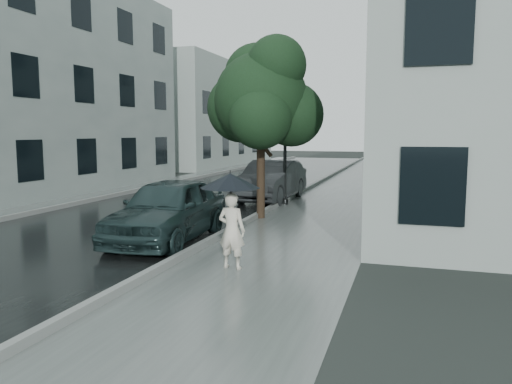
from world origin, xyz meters
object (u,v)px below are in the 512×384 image
(pedestrian, at_px, (232,231))
(car_far, at_px, (271,181))
(street_tree, at_px, (262,99))
(car_near, at_px, (168,209))
(lamp_post, at_px, (281,119))

(pedestrian, relative_size, car_far, 0.32)
(street_tree, distance_m, car_near, 4.94)
(street_tree, distance_m, car_far, 4.80)
(lamp_post, xyz_separation_m, car_far, (-0.61, 0.89, -2.31))
(street_tree, relative_size, car_near, 1.21)
(street_tree, bearing_deg, car_near, -107.63)
(pedestrian, bearing_deg, car_far, -74.96)
(lamp_post, bearing_deg, car_far, 112.35)
(lamp_post, height_order, car_near, lamp_post)
(car_far, bearing_deg, pedestrian, -76.33)
(car_near, bearing_deg, street_tree, 69.53)
(pedestrian, relative_size, car_near, 0.33)
(pedestrian, relative_size, lamp_post, 0.27)
(pedestrian, xyz_separation_m, car_near, (-2.33, 1.91, 0.02))
(car_far, bearing_deg, street_tree, -76.16)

